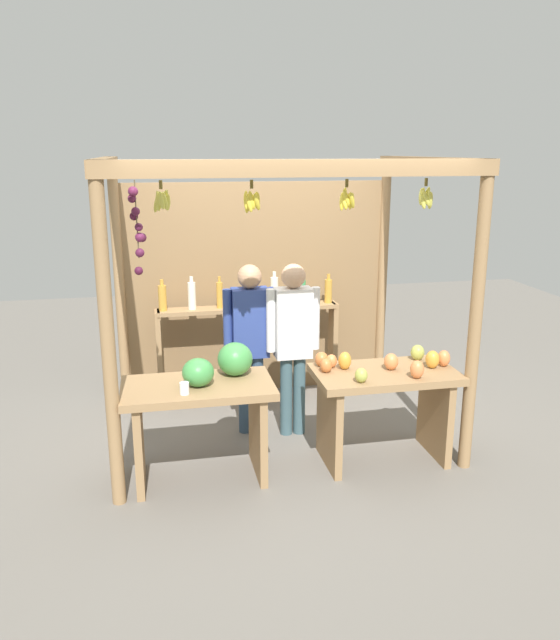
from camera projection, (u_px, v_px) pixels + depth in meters
name	position (u px, v px, depth m)	size (l,w,h in m)	color
ground_plane	(276.00, 429.00, 5.91)	(12.00, 12.00, 0.00)	slate
market_stall	(265.00, 268.00, 5.96)	(2.88, 2.14, 2.46)	#99754C
fruit_counter_left	(205.00, 400.00, 4.90)	(1.16, 0.64, 1.05)	#99754C
fruit_counter_right	(384.00, 393.00, 5.19)	(1.16, 0.64, 0.93)	#99754C
bottle_shelf_unit	(247.00, 325.00, 6.39)	(1.85, 0.22, 1.34)	#99754C
vendor_man	(250.00, 334.00, 5.62)	(0.48, 0.21, 1.56)	#2F465F
vendor_woman	(293.00, 335.00, 5.58)	(0.48, 0.21, 1.58)	#3E5D66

